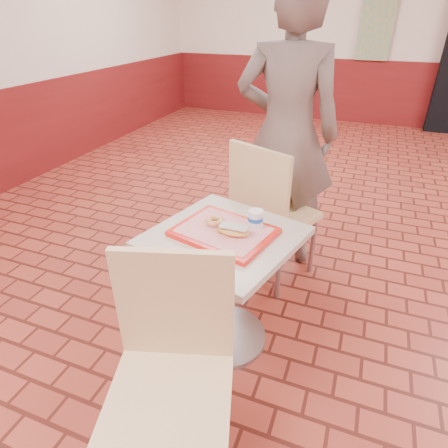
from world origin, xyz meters
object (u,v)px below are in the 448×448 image
(long_john_donut, at_px, (233,231))
(paper_cup, at_px, (256,219))
(customer, at_px, (286,134))
(chair_main_front, at_px, (172,365))
(main_table, at_px, (224,272))
(serving_tray, at_px, (224,232))
(ring_donut, at_px, (215,221))
(chair_main_back, at_px, (269,208))

(long_john_donut, distance_m, paper_cup, 0.14)
(customer, xyz_separation_m, paper_cup, (0.07, -0.93, -0.17))
(chair_main_front, relative_size, paper_cup, 10.26)
(main_table, height_order, long_john_donut, long_john_donut)
(customer, xyz_separation_m, serving_tray, (-0.07, -1.00, -0.23))
(customer, bearing_deg, serving_tray, 79.46)
(ring_donut, bearing_deg, chair_main_back, 78.30)
(customer, relative_size, ring_donut, 19.39)
(main_table, relative_size, paper_cup, 7.56)
(chair_main_front, xyz_separation_m, long_john_donut, (0.01, 0.64, 0.23))
(main_table, relative_size, long_john_donut, 4.36)
(paper_cup, bearing_deg, chair_main_back, 97.32)
(paper_cup, bearing_deg, serving_tray, -151.88)
(ring_donut, height_order, long_john_donut, long_john_donut)
(customer, distance_m, paper_cup, 0.94)
(long_john_donut, bearing_deg, chair_main_back, 89.52)
(customer, distance_m, long_john_donut, 1.05)
(chair_main_front, xyz_separation_m, chair_main_back, (0.01, 1.33, 0.01))
(chair_main_back, bearing_deg, customer, -67.31)
(chair_main_front, height_order, chair_main_back, chair_main_back)
(customer, bearing_deg, long_john_donut, 82.81)
(chair_main_front, distance_m, paper_cup, 0.80)
(ring_donut, bearing_deg, chair_main_front, -80.72)
(paper_cup, bearing_deg, main_table, -151.88)
(main_table, bearing_deg, serving_tray, 0.00)
(main_table, relative_size, serving_tray, 1.55)
(paper_cup, bearing_deg, chair_main_front, -96.59)
(main_table, height_order, ring_donut, ring_donut)
(paper_cup, bearing_deg, long_john_donut, -127.46)
(chair_main_front, distance_m, serving_tray, 0.70)
(serving_tray, bearing_deg, customer, 85.99)
(chair_main_back, xyz_separation_m, paper_cup, (0.08, -0.58, 0.24))
(main_table, bearing_deg, chair_main_back, 84.45)
(chair_main_front, xyz_separation_m, serving_tray, (-0.05, 0.68, 0.19))
(main_table, height_order, chair_main_back, chair_main_back)
(chair_main_front, xyz_separation_m, customer, (0.02, 1.68, 0.42))
(chair_main_back, xyz_separation_m, customer, (0.01, 0.34, 0.40))
(customer, height_order, long_john_donut, customer)
(main_table, xyz_separation_m, long_john_donut, (0.06, -0.03, 0.29))
(customer, relative_size, paper_cup, 20.23)
(chair_main_back, distance_m, paper_cup, 0.63)
(main_table, height_order, customer, customer)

